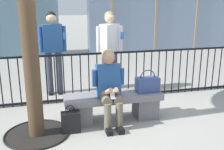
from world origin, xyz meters
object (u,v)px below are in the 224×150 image
stone_bench (113,105)px  bystander_at_railing (110,46)px  seated_person_with_phone (110,85)px  handbag_on_bench (147,84)px  shopping_bag (71,122)px  bystander_further_back (53,47)px

stone_bench → bystander_at_railing: bystander_at_railing is taller
stone_bench → seated_person_with_phone: (-0.10, -0.13, 0.38)m
stone_bench → seated_person_with_phone: size_ratio=1.32×
bystander_at_railing → stone_bench: bearing=-100.8°
stone_bench → seated_person_with_phone: 0.41m
handbag_on_bench → shopping_bag: handbag_on_bench is taller
shopping_bag → bystander_at_railing: (0.99, 1.63, 0.83)m
seated_person_with_phone → bystander_further_back: (-0.78, 1.72, 0.35)m
bystander_at_railing → bystander_further_back: same height
bystander_at_railing → seated_person_with_phone: bearing=-103.5°
seated_person_with_phone → shopping_bag: size_ratio=2.91×
bystander_at_railing → bystander_further_back: 1.16m
stone_bench → handbag_on_bench: handbag_on_bench is taller
seated_person_with_phone → bystander_at_railing: 1.56m
stone_bench → seated_person_with_phone: seated_person_with_phone is taller
stone_bench → bystander_further_back: bystander_further_back is taller
bystander_further_back → bystander_at_railing: bearing=-11.7°
handbag_on_bench → bystander_at_railing: 1.46m
stone_bench → bystander_at_railing: (0.26, 1.35, 0.73)m
shopping_bag → bystander_further_back: bystander_further_back is taller
bystander_at_railing → bystander_further_back: (-1.14, 0.24, 0.00)m
seated_person_with_phone → bystander_at_railing: size_ratio=0.71×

